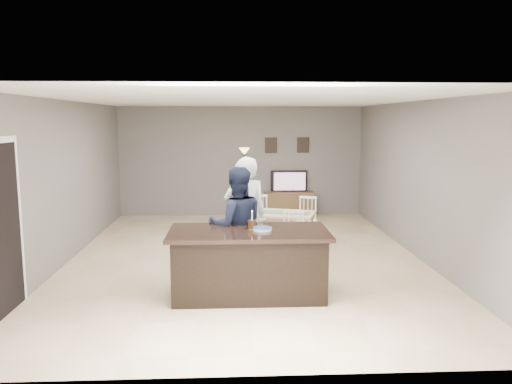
{
  "coord_description": "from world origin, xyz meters",
  "views": [
    {
      "loc": [
        -0.22,
        -8.36,
        2.38
      ],
      "look_at": [
        0.17,
        -0.3,
        1.2
      ],
      "focal_mm": 35.0,
      "sensor_mm": 36.0,
      "label": 1
    }
  ],
  "objects_px": {
    "tv_console": "(289,204)",
    "plate_stack": "(262,229)",
    "television": "(289,181)",
    "woman": "(245,216)",
    "kitchen_island": "(249,263)",
    "man": "(237,225)",
    "dining_table": "(275,219)",
    "birthday_cake": "(252,224)",
    "floor_lamp": "(244,164)"
  },
  "relations": [
    {
      "from": "tv_console",
      "to": "woman",
      "type": "relative_size",
      "value": 0.66
    },
    {
      "from": "tv_console",
      "to": "birthday_cake",
      "type": "bearing_deg",
      "value": -101.93
    },
    {
      "from": "tv_console",
      "to": "woman",
      "type": "height_order",
      "value": "woman"
    },
    {
      "from": "birthday_cake",
      "to": "dining_table",
      "type": "distance_m",
      "value": 2.44
    },
    {
      "from": "birthday_cake",
      "to": "plate_stack",
      "type": "bearing_deg",
      "value": -41.92
    },
    {
      "from": "kitchen_island",
      "to": "man",
      "type": "relative_size",
      "value": 1.26
    },
    {
      "from": "tv_console",
      "to": "woman",
      "type": "bearing_deg",
      "value": -104.94
    },
    {
      "from": "dining_table",
      "to": "man",
      "type": "bearing_deg",
      "value": -93.12
    },
    {
      "from": "television",
      "to": "birthday_cake",
      "type": "height_order",
      "value": "birthday_cake"
    },
    {
      "from": "plate_stack",
      "to": "floor_lamp",
      "type": "xyz_separation_m",
      "value": [
        -0.11,
        5.25,
        0.41
      ]
    },
    {
      "from": "kitchen_island",
      "to": "birthday_cake",
      "type": "bearing_deg",
      "value": 68.41
    },
    {
      "from": "tv_console",
      "to": "dining_table",
      "type": "xyz_separation_m",
      "value": [
        -0.64,
        -3.1,
        0.26
      ]
    },
    {
      "from": "birthday_cake",
      "to": "floor_lamp",
      "type": "height_order",
      "value": "floor_lamp"
    },
    {
      "from": "tv_console",
      "to": "plate_stack",
      "type": "distance_m",
      "value": 5.69
    },
    {
      "from": "television",
      "to": "floor_lamp",
      "type": "distance_m",
      "value": 1.28
    },
    {
      "from": "television",
      "to": "kitchen_island",
      "type": "bearing_deg",
      "value": 77.99
    },
    {
      "from": "television",
      "to": "man",
      "type": "bearing_deg",
      "value": 75.1
    },
    {
      "from": "tv_console",
      "to": "man",
      "type": "relative_size",
      "value": 0.7
    },
    {
      "from": "birthday_cake",
      "to": "dining_table",
      "type": "relative_size",
      "value": 0.13
    },
    {
      "from": "kitchen_island",
      "to": "floor_lamp",
      "type": "bearing_deg",
      "value": 89.17
    },
    {
      "from": "tv_console",
      "to": "man",
      "type": "distance_m",
      "value": 5.23
    },
    {
      "from": "plate_stack",
      "to": "floor_lamp",
      "type": "distance_m",
      "value": 5.26
    },
    {
      "from": "tv_console",
      "to": "plate_stack",
      "type": "xyz_separation_m",
      "value": [
        -1.02,
        -5.57,
        0.62
      ]
    },
    {
      "from": "television",
      "to": "birthday_cake",
      "type": "xyz_separation_m",
      "value": [
        -1.15,
        -5.52,
        0.1
      ]
    },
    {
      "from": "birthday_cake",
      "to": "plate_stack",
      "type": "distance_m",
      "value": 0.19
    },
    {
      "from": "tv_console",
      "to": "floor_lamp",
      "type": "relative_size",
      "value": 0.7
    },
    {
      "from": "tv_console",
      "to": "floor_lamp",
      "type": "height_order",
      "value": "floor_lamp"
    },
    {
      "from": "floor_lamp",
      "to": "kitchen_island",
      "type": "bearing_deg",
      "value": -90.83
    },
    {
      "from": "birthday_cake",
      "to": "floor_lamp",
      "type": "relative_size",
      "value": 0.15
    },
    {
      "from": "woman",
      "to": "dining_table",
      "type": "relative_size",
      "value": 0.93
    },
    {
      "from": "plate_stack",
      "to": "dining_table",
      "type": "height_order",
      "value": "plate_stack"
    },
    {
      "from": "birthday_cake",
      "to": "floor_lamp",
      "type": "distance_m",
      "value": 5.14
    },
    {
      "from": "birthday_cake",
      "to": "floor_lamp",
      "type": "xyz_separation_m",
      "value": [
        0.03,
        5.13,
        0.37
      ]
    },
    {
      "from": "kitchen_island",
      "to": "television",
      "type": "relative_size",
      "value": 2.35
    },
    {
      "from": "plate_stack",
      "to": "floor_lamp",
      "type": "relative_size",
      "value": 0.16
    },
    {
      "from": "tv_console",
      "to": "woman",
      "type": "xyz_separation_m",
      "value": [
        -1.22,
        -4.57,
        0.61
      ]
    },
    {
      "from": "tv_console",
      "to": "television",
      "type": "relative_size",
      "value": 1.31
    },
    {
      "from": "man",
      "to": "dining_table",
      "type": "distance_m",
      "value": 2.07
    },
    {
      "from": "kitchen_island",
      "to": "plate_stack",
      "type": "relative_size",
      "value": 8.07
    },
    {
      "from": "television",
      "to": "woman",
      "type": "bearing_deg",
      "value": 75.28
    },
    {
      "from": "woman",
      "to": "dining_table",
      "type": "distance_m",
      "value": 1.63
    },
    {
      "from": "dining_table",
      "to": "plate_stack",
      "type": "bearing_deg",
      "value": -81.37
    },
    {
      "from": "dining_table",
      "to": "floor_lamp",
      "type": "relative_size",
      "value": 1.14
    },
    {
      "from": "kitchen_island",
      "to": "plate_stack",
      "type": "xyz_separation_m",
      "value": [
        0.18,
        0.0,
        0.47
      ]
    },
    {
      "from": "television",
      "to": "plate_stack",
      "type": "bearing_deg",
      "value": 79.79
    },
    {
      "from": "television",
      "to": "floor_lamp",
      "type": "height_order",
      "value": "floor_lamp"
    },
    {
      "from": "woman",
      "to": "kitchen_island",
      "type": "bearing_deg",
      "value": 78.37
    },
    {
      "from": "man",
      "to": "dining_table",
      "type": "relative_size",
      "value": 0.87
    },
    {
      "from": "woman",
      "to": "plate_stack",
      "type": "bearing_deg",
      "value": 88.83
    },
    {
      "from": "kitchen_island",
      "to": "birthday_cake",
      "type": "relative_size",
      "value": 8.52
    }
  ]
}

